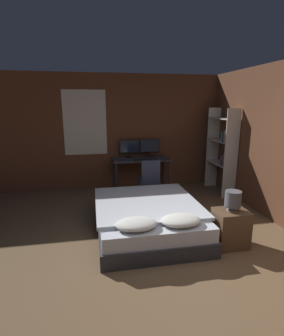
# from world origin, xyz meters

# --- Properties ---
(ground_plane) EXTENTS (20.00, 20.00, 0.00)m
(ground_plane) POSITION_xyz_m (0.00, 0.00, 0.00)
(ground_plane) COLOR brown
(wall_back) EXTENTS (12.00, 0.08, 2.70)m
(wall_back) POSITION_xyz_m (-0.02, 3.82, 1.35)
(wall_back) COLOR brown
(wall_back) RESTS_ON ground_plane
(wall_side_right) EXTENTS (0.06, 12.00, 2.70)m
(wall_side_right) POSITION_xyz_m (2.02, 1.50, 1.35)
(wall_side_right) COLOR brown
(wall_side_right) RESTS_ON ground_plane
(bed) EXTENTS (1.63, 1.94, 0.56)m
(bed) POSITION_xyz_m (-0.24, 1.34, 0.24)
(bed) COLOR #2D2D33
(bed) RESTS_ON ground_plane
(nightstand) EXTENTS (0.46, 0.38, 0.54)m
(nightstand) POSITION_xyz_m (0.84, 0.70, 0.27)
(nightstand) COLOR brown
(nightstand) RESTS_ON ground_plane
(bedside_lamp) EXTENTS (0.22, 0.22, 0.29)m
(bedside_lamp) POSITION_xyz_m (0.84, 0.70, 0.71)
(bedside_lamp) COLOR gray
(bedside_lamp) RESTS_ON nightstand
(desk) EXTENTS (1.33, 0.64, 0.77)m
(desk) POSITION_xyz_m (0.04, 3.44, 0.67)
(desk) COLOR #38383D
(desk) RESTS_ON ground_plane
(monitor_left) EXTENTS (0.47, 0.16, 0.41)m
(monitor_left) POSITION_xyz_m (-0.20, 3.65, 1.01)
(monitor_left) COLOR black
(monitor_left) RESTS_ON desk
(monitor_right) EXTENTS (0.47, 0.16, 0.41)m
(monitor_right) POSITION_xyz_m (0.29, 3.65, 1.01)
(monitor_right) COLOR black
(monitor_right) RESTS_ON desk
(keyboard) EXTENTS (0.40, 0.13, 0.02)m
(keyboard) POSITION_xyz_m (0.04, 3.22, 0.78)
(keyboard) COLOR black
(keyboard) RESTS_ON desk
(computer_mouse) EXTENTS (0.07, 0.05, 0.04)m
(computer_mouse) POSITION_xyz_m (0.33, 3.22, 0.79)
(computer_mouse) COLOR black
(computer_mouse) RESTS_ON desk
(office_chair) EXTENTS (0.52, 0.52, 0.90)m
(office_chair) POSITION_xyz_m (0.08, 2.72, 0.35)
(office_chair) COLOR black
(office_chair) RESTS_ON ground_plane
(bookshelf) EXTENTS (0.31, 0.91, 1.93)m
(bookshelf) POSITION_xyz_m (1.82, 2.90, 1.06)
(bookshelf) COLOR beige
(bookshelf) RESTS_ON ground_plane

